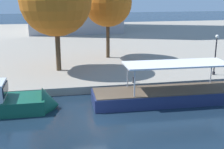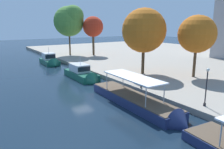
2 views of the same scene
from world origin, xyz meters
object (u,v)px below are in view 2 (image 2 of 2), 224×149
lamp_post (206,85)px  tree_2 (144,31)px  motor_yacht_0 (50,61)px  tree_1 (94,27)px  tour_boat_2 (138,103)px  motor_yacht_1 (83,75)px  mooring_bollard_0 (141,86)px  tree_0 (70,20)px  tree_3 (198,34)px

lamp_post → tree_2: tree_2 is taller
motor_yacht_0 → tree_1: (-3.87, 13.23, 7.36)m
motor_yacht_0 → tree_2: (20.44, 9.33, 7.10)m
tree_2 → lamp_post: bearing=-17.7°
tree_1 → tour_boat_2: bearing=-21.2°
motor_yacht_1 → mooring_bollard_0: size_ratio=14.37×
tree_0 → tree_1: 6.44m
motor_yacht_0 → tour_boat_2: 30.57m
tree_3 → motor_yacht_0: bearing=-151.3°
tree_3 → mooring_bollard_0: bearing=-88.4°
mooring_bollard_0 → tree_0: size_ratio=0.05×
tour_boat_2 → tree_1: tree_1 is taller
motor_yacht_0 → motor_yacht_1: motor_yacht_0 is taller
tour_boat_2 → lamp_post: bearing=44.2°
mooring_bollard_0 → tree_2: bearing=137.8°
tree_0 → tree_3: bearing=11.0°
mooring_bollard_0 → tree_0: bearing=172.2°
tour_boat_2 → tree_0: tree_0 is taller
mooring_bollard_0 → tree_1: size_ratio=0.06×
lamp_post → motor_yacht_1: bearing=-167.8°
motor_yacht_1 → tree_2: 12.42m
tree_1 → tree_2: tree_2 is taller
tour_boat_2 → tree_1: bearing=160.2°
tree_1 → tree_2: 24.62m
lamp_post → tree_0: 43.53m
tour_boat_2 → tree_0: 39.83m
lamp_post → tree_2: size_ratio=0.37×
tree_3 → tree_2: bearing=-140.0°
motor_yacht_0 → motor_yacht_1: (15.95, 0.27, -0.11)m
motor_yacht_0 → tree_3: 31.21m
tree_0 → tree_1: (3.40, 5.19, -1.69)m
motor_yacht_1 → tree_0: bearing=161.9°
motor_yacht_0 → tree_1: size_ratio=0.80×
motor_yacht_1 → tree_1: 24.83m
lamp_post → tree_0: tree_0 is taller
tour_boat_2 → tree_2: bearing=138.4°
tree_2 → tree_3: (6.31, 5.30, -0.46)m
tree_1 → tree_3: 30.66m
mooring_bollard_0 → tree_3: bearing=91.6°
tour_boat_2 → tree_2: size_ratio=1.36×
mooring_bollard_0 → tree_0: (-34.35, 4.72, 8.72)m
motor_yacht_1 → motor_yacht_0: bearing=-178.7°
motor_yacht_1 → lamp_post: bearing=12.5°
tree_0 → motor_yacht_0: bearing=-47.8°
motor_yacht_0 → tree_3: tree_3 is taller
lamp_post → tour_boat_2: bearing=-137.1°
mooring_bollard_0 → lamp_post: bearing=8.0°
mooring_bollard_0 → tree_0: tree_0 is taller
mooring_bollard_0 → lamp_post: 8.77m
tree_3 → tree_1: bearing=-177.4°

